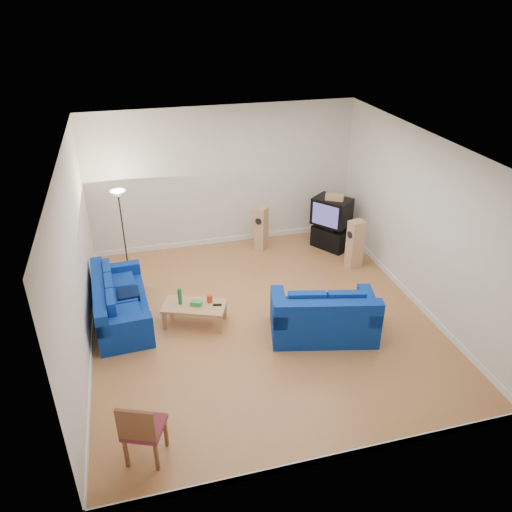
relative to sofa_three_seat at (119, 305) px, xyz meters
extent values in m
cube|color=brown|center=(2.51, -0.65, -0.30)|extent=(6.00, 6.50, 0.01)
cube|color=white|center=(2.51, -0.65, 2.90)|extent=(6.00, 6.50, 0.01)
cube|color=silver|center=(2.51, 2.60, 1.30)|extent=(6.00, 0.01, 3.20)
cube|color=silver|center=(2.51, -3.90, 1.30)|extent=(6.00, 0.01, 3.20)
cube|color=silver|center=(-0.49, -0.65, 1.30)|extent=(0.01, 6.50, 3.20)
cube|color=silver|center=(5.51, -0.65, 1.30)|extent=(0.01, 6.50, 3.20)
cube|color=white|center=(2.51, 2.59, -0.24)|extent=(6.00, 0.02, 0.12)
cube|color=white|center=(2.51, -3.89, -0.24)|extent=(6.00, 0.02, 0.12)
cube|color=white|center=(-0.48, -0.65, -0.24)|extent=(0.02, 6.50, 0.12)
cube|color=white|center=(5.50, -0.65, -0.24)|extent=(0.02, 6.50, 0.12)
cube|color=navy|center=(0.06, 0.00, -0.10)|extent=(1.01, 2.13, 0.40)
cube|color=navy|center=(-0.29, -0.02, 0.30)|extent=(0.32, 2.09, 0.41)
cube|color=navy|center=(0.01, 0.94, 0.21)|extent=(0.91, 0.26, 0.23)
cube|color=navy|center=(0.11, -0.93, 0.21)|extent=(0.91, 0.26, 0.23)
cube|color=black|center=(0.20, 0.01, 0.19)|extent=(0.40, 0.40, 0.11)
cube|color=navy|center=(3.43, -1.33, -0.08)|extent=(1.97, 1.38, 0.44)
cube|color=navy|center=(3.34, -1.70, 0.37)|extent=(1.79, 0.63, 0.45)
cube|color=navy|center=(2.67, -1.15, 0.27)|extent=(0.45, 1.02, 0.25)
cube|color=navy|center=(4.19, -1.50, 0.27)|extent=(0.45, 1.02, 0.25)
cube|color=black|center=(3.46, -1.17, 0.25)|extent=(0.51, 0.51, 0.13)
cube|color=tan|center=(1.31, -0.49, 0.08)|extent=(1.23, 0.92, 0.05)
cube|color=tan|center=(0.76, -0.51, -0.12)|extent=(0.08, 0.08, 0.35)
cube|color=tan|center=(0.93, -0.09, -0.12)|extent=(0.08, 0.08, 0.35)
cube|color=tan|center=(1.70, -0.88, -0.12)|extent=(0.08, 0.08, 0.35)
cube|color=tan|center=(1.86, -0.46, -0.12)|extent=(0.08, 0.08, 0.35)
cylinder|color=#197233|center=(1.08, -0.38, 0.26)|extent=(0.10, 0.10, 0.31)
cube|color=green|center=(1.35, -0.50, 0.14)|extent=(0.22, 0.18, 0.08)
cylinder|color=red|center=(1.60, -0.46, 0.17)|extent=(0.13, 0.13, 0.14)
cube|color=black|center=(1.71, -0.60, 0.11)|extent=(0.16, 0.08, 0.02)
cube|color=black|center=(4.80, 1.69, -0.05)|extent=(0.82, 0.93, 0.50)
cube|color=black|center=(4.79, 1.68, 0.24)|extent=(0.46, 0.49, 0.09)
cube|color=black|center=(4.81, 1.73, 0.60)|extent=(0.95, 0.99, 0.62)
cube|color=#3B397E|center=(4.57, 1.54, 0.60)|extent=(0.41, 0.51, 0.49)
cube|color=tan|center=(4.80, 1.64, 0.98)|extent=(0.42, 0.34, 0.14)
cube|color=tan|center=(3.24, 2.05, 0.21)|extent=(0.37, 0.38, 1.02)
cylinder|color=black|center=(3.14, 1.93, 0.45)|extent=(0.13, 0.11, 0.15)
cube|color=tan|center=(4.96, 0.74, 0.23)|extent=(0.36, 0.31, 1.07)
cylinder|color=black|center=(4.80, 0.71, 0.49)|extent=(0.05, 0.16, 0.16)
cylinder|color=black|center=(0.21, 1.83, -0.28)|extent=(0.23, 0.23, 0.03)
cylinder|color=black|center=(0.21, 1.83, 0.57)|extent=(0.03, 0.03, 1.69)
cone|color=white|center=(0.21, 1.83, 1.44)|extent=(0.31, 0.31, 0.13)
cube|color=brown|center=(0.02, -3.30, -0.06)|extent=(0.06, 0.06, 0.48)
cube|color=brown|center=(0.17, -2.94, -0.06)|extent=(0.06, 0.06, 0.48)
cube|color=brown|center=(0.38, -3.45, -0.06)|extent=(0.06, 0.06, 0.48)
cube|color=brown|center=(0.53, -3.09, -0.06)|extent=(0.06, 0.06, 0.48)
cube|color=maroon|center=(0.28, -3.20, 0.20)|extent=(0.63, 0.63, 0.07)
cube|color=brown|center=(0.19, -3.40, 0.46)|extent=(0.46, 0.22, 0.48)
camera|label=1|loc=(0.49, -7.88, 5.08)|focal=35.00mm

